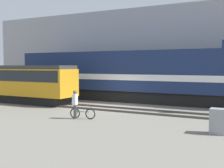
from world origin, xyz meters
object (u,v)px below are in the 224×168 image
(freight_locomotive, at_px, (130,75))
(person, at_px, (75,101))
(signal_box, at_px, (218,121))
(streetcar, at_px, (25,81))
(bicycle, at_px, (83,113))

(freight_locomotive, height_order, person, freight_locomotive)
(person, distance_m, signal_box, 8.10)
(streetcar, distance_m, person, 8.99)
(freight_locomotive, distance_m, streetcar, 9.14)
(person, bearing_deg, bicycle, 29.70)
(bicycle, relative_size, person, 0.93)
(freight_locomotive, xyz_separation_m, signal_box, (8.51, -9.30, -1.75))
(freight_locomotive, relative_size, streetcar, 2.36)
(streetcar, xyz_separation_m, bicycle, (8.35, -3.88, -1.52))
(streetcar, bearing_deg, person, -27.28)
(person, height_order, signal_box, person)
(freight_locomotive, height_order, signal_box, freight_locomotive)
(streetcar, bearing_deg, freight_locomotive, 34.37)
(person, relative_size, signal_box, 1.44)
(signal_box, bearing_deg, freight_locomotive, 132.46)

